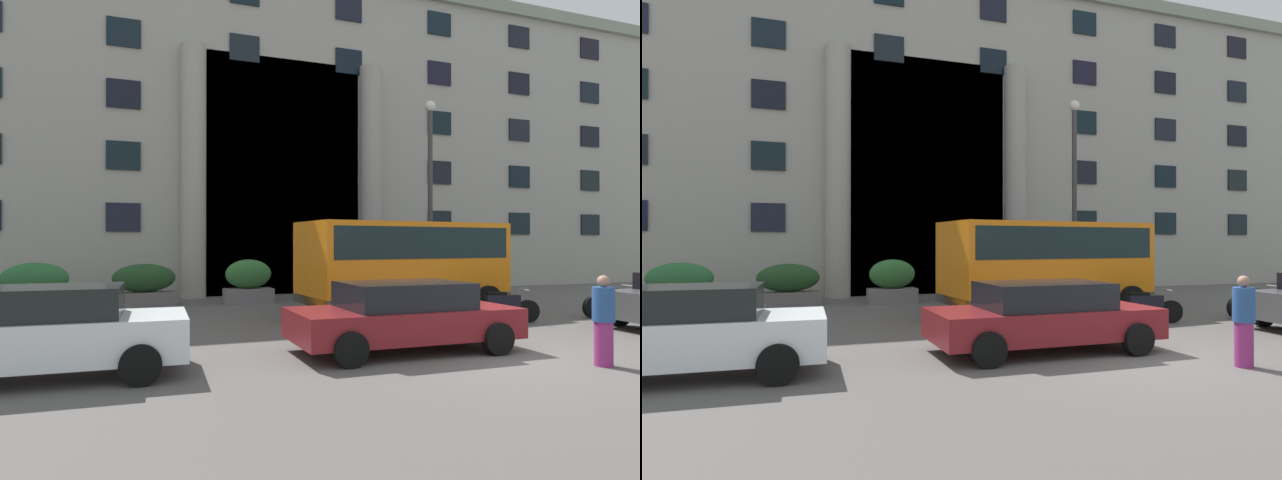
% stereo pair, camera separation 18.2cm
% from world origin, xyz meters
% --- Properties ---
extents(ground_plane, '(80.00, 64.00, 0.12)m').
position_xyz_m(ground_plane, '(0.00, 0.00, -0.06)').
color(ground_plane, '#5A5552').
extents(office_building_facade, '(40.31, 9.74, 14.10)m').
position_xyz_m(office_building_facade, '(-0.00, 17.47, 7.05)').
color(office_building_facade, '#A19D92').
rests_on(office_building_facade, ground_plane).
extents(orange_minibus, '(6.18, 2.99, 2.71)m').
position_xyz_m(orange_minibus, '(0.88, 5.50, 1.62)').
color(orange_minibus, orange).
rests_on(orange_minibus, ground_plane).
extents(bus_stop_sign, '(0.44, 0.08, 2.79)m').
position_xyz_m(bus_stop_sign, '(5.39, 6.91, 1.72)').
color(bus_stop_sign, '#9A9715').
rests_on(bus_stop_sign, ground_plane).
extents(hedge_planter_far_east, '(2.04, 0.78, 1.51)m').
position_xyz_m(hedge_planter_far_east, '(-9.46, 10.44, 0.73)').
color(hedge_planter_far_east, slate).
rests_on(hedge_planter_far_east, ground_plane).
extents(hedge_planter_east, '(2.03, 0.75, 1.66)m').
position_xyz_m(hedge_planter_east, '(1.64, 10.18, 0.80)').
color(hedge_planter_east, '#646859').
rests_on(hedge_planter_east, ground_plane).
extents(hedge_planter_entrance_left, '(1.70, 0.85, 1.54)m').
position_xyz_m(hedge_planter_entrance_left, '(-2.70, 10.26, 0.75)').
color(hedge_planter_entrance_left, slate).
rests_on(hedge_planter_entrance_left, ground_plane).
extents(hedge_planter_west, '(2.15, 0.83, 1.42)m').
position_xyz_m(hedge_planter_west, '(-6.20, 10.70, 0.69)').
color(hedge_planter_west, '#665F5E').
rests_on(hedge_planter_west, ground_plane).
extents(white_taxi_kerbside, '(4.44, 2.10, 1.35)m').
position_xyz_m(white_taxi_kerbside, '(-1.55, 1.16, 0.70)').
color(white_taxi_kerbside, maroon).
rests_on(white_taxi_kerbside, ground_plane).
extents(parked_hatchback_near, '(4.48, 2.04, 1.44)m').
position_xyz_m(parked_hatchback_near, '(-7.90, 1.18, 0.74)').
color(parked_hatchback_near, white).
rests_on(parked_hatchback_near, ground_plane).
extents(motorcycle_near_kerb, '(1.99, 0.75, 0.89)m').
position_xyz_m(motorcycle_near_kerb, '(-7.40, 3.18, 0.46)').
color(motorcycle_near_kerb, black).
rests_on(motorcycle_near_kerb, ground_plane).
extents(scooter_by_planter, '(2.07, 0.55, 0.89)m').
position_xyz_m(scooter_by_planter, '(6.41, 3.29, 0.46)').
color(scooter_by_planter, black).
rests_on(scooter_by_planter, ground_plane).
extents(motorcycle_far_end, '(1.98, 0.74, 0.89)m').
position_xyz_m(motorcycle_far_end, '(2.66, 3.46, 0.46)').
color(motorcycle_far_end, black).
rests_on(motorcycle_far_end, ground_plane).
extents(pedestrian_man_crossing, '(0.36, 0.36, 1.56)m').
position_xyz_m(pedestrian_man_crossing, '(1.10, -1.11, 0.78)').
color(pedestrian_man_crossing, '#912B71').
rests_on(pedestrian_man_crossing, ground_plane).
extents(lamppost_plaza_centre, '(0.40, 0.40, 7.47)m').
position_xyz_m(lamppost_plaza_centre, '(3.93, 8.98, 4.36)').
color(lamppost_plaza_centre, '#3D393C').
rests_on(lamppost_plaza_centre, ground_plane).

